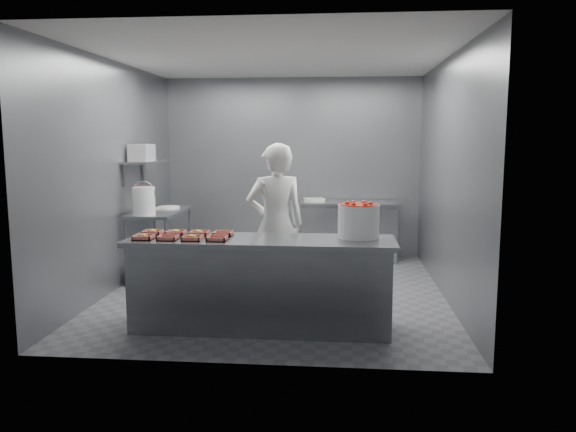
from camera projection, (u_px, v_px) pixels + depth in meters
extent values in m
plane|color=#4C4C51|center=(277.00, 291.00, 6.89)|extent=(4.50, 4.50, 0.00)
plane|color=white|center=(276.00, 57.00, 6.50)|extent=(4.50, 4.50, 0.00)
cube|color=slate|center=(292.00, 167.00, 8.92)|extent=(4.00, 0.04, 2.80)
cube|color=slate|center=(115.00, 176.00, 6.88)|extent=(0.04, 4.50, 2.80)
cube|color=slate|center=(447.00, 178.00, 6.51)|extent=(0.04, 4.50, 2.80)
cube|color=slate|center=(261.00, 241.00, 5.44)|extent=(2.60, 0.70, 0.05)
cube|color=slate|center=(261.00, 286.00, 5.50)|extent=(2.50, 0.64, 0.85)
cube|color=slate|center=(159.00, 212.00, 7.51)|extent=(0.60, 1.20, 0.04)
cube|color=slate|center=(161.00, 262.00, 7.61)|extent=(0.56, 1.15, 0.03)
cylinder|color=slate|center=(126.00, 252.00, 7.05)|extent=(0.04, 0.04, 0.88)
cylinder|color=slate|center=(166.00, 253.00, 7.00)|extent=(0.04, 0.04, 0.88)
cylinder|color=slate|center=(155.00, 237.00, 8.15)|extent=(0.04, 0.04, 0.88)
cylinder|color=slate|center=(190.00, 237.00, 8.10)|extent=(0.04, 0.04, 0.88)
cube|color=slate|center=(349.00, 203.00, 8.56)|extent=(1.50, 0.60, 0.05)
cube|color=slate|center=(348.00, 232.00, 8.62)|extent=(1.44, 0.55, 0.85)
cube|color=slate|center=(145.00, 162.00, 7.44)|extent=(0.35, 0.90, 0.03)
cube|color=tan|center=(144.00, 237.00, 5.40)|extent=(0.18, 0.18, 0.04)
cube|color=white|center=(149.00, 238.00, 5.41)|extent=(0.10, 0.06, 0.00)
ellipsoid|color=#B76D2D|center=(143.00, 236.00, 5.40)|extent=(0.10, 0.10, 0.05)
cube|color=tan|center=(168.00, 238.00, 5.38)|extent=(0.18, 0.18, 0.04)
cube|color=white|center=(173.00, 238.00, 5.39)|extent=(0.10, 0.06, 0.00)
cube|color=tan|center=(193.00, 238.00, 5.36)|extent=(0.18, 0.18, 0.04)
cube|color=white|center=(198.00, 239.00, 5.37)|extent=(0.10, 0.06, 0.00)
ellipsoid|color=#B76D2D|center=(192.00, 237.00, 5.36)|extent=(0.10, 0.10, 0.05)
cube|color=tan|center=(217.00, 238.00, 5.34)|extent=(0.18, 0.18, 0.04)
cube|color=white|center=(222.00, 239.00, 5.35)|extent=(0.10, 0.06, 0.00)
cube|color=tan|center=(153.00, 232.00, 5.67)|extent=(0.18, 0.18, 0.04)
cube|color=white|center=(158.00, 233.00, 5.68)|extent=(0.10, 0.06, 0.00)
ellipsoid|color=#B76D2D|center=(152.00, 231.00, 5.67)|extent=(0.10, 0.10, 0.05)
cube|color=tan|center=(176.00, 233.00, 5.65)|extent=(0.18, 0.18, 0.04)
cube|color=white|center=(181.00, 234.00, 5.66)|extent=(0.10, 0.06, 0.00)
ellipsoid|color=#B76D2D|center=(175.00, 232.00, 5.65)|extent=(0.10, 0.10, 0.05)
cube|color=tan|center=(200.00, 233.00, 5.63)|extent=(0.18, 0.18, 0.04)
cube|color=white|center=(204.00, 234.00, 5.64)|extent=(0.10, 0.06, 0.00)
ellipsoid|color=#B76D2D|center=(199.00, 232.00, 5.63)|extent=(0.10, 0.10, 0.05)
cube|color=tan|center=(223.00, 234.00, 5.60)|extent=(0.18, 0.18, 0.04)
cube|color=white|center=(228.00, 234.00, 5.62)|extent=(0.10, 0.06, 0.00)
imported|color=white|center=(276.00, 225.00, 6.24)|extent=(0.77, 0.64, 1.81)
cylinder|color=white|center=(359.00, 221.00, 5.47)|extent=(0.40, 0.40, 0.32)
cylinder|color=red|center=(359.00, 206.00, 5.45)|extent=(0.38, 0.38, 0.04)
cylinder|color=white|center=(144.00, 201.00, 7.06)|extent=(0.28, 0.28, 0.35)
cylinder|color=pink|center=(143.00, 188.00, 7.03)|extent=(0.26, 0.26, 0.02)
torus|color=slate|center=(144.00, 193.00, 7.04)|extent=(0.30, 0.01, 0.30)
cylinder|color=white|center=(169.00, 207.00, 7.77)|extent=(0.39, 0.39, 0.02)
cube|color=#CCB28C|center=(159.00, 208.00, 7.68)|extent=(0.18, 0.17, 0.02)
cube|color=gray|center=(142.00, 153.00, 7.30)|extent=(0.29, 0.32, 0.22)
cube|color=silver|center=(314.00, 200.00, 8.60)|extent=(0.33, 0.27, 0.05)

